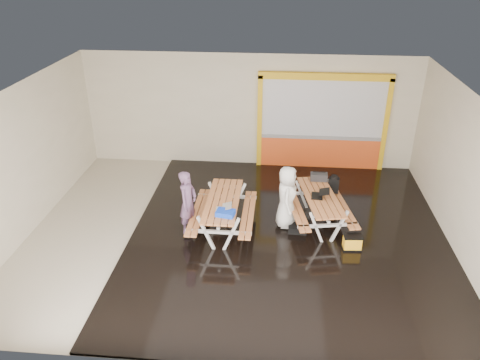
# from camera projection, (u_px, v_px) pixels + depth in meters

# --- Properties ---
(room) EXTENTS (10.02, 8.02, 3.52)m
(room) POSITION_uv_depth(u_px,v_px,m) (236.00, 169.00, 10.50)
(room) COLOR beige
(room) RESTS_ON ground
(deck) EXTENTS (7.50, 7.98, 0.05)m
(deck) POSITION_uv_depth(u_px,v_px,m) (288.00, 235.00, 11.18)
(deck) COLOR black
(deck) RESTS_ON room
(kiosk) EXTENTS (3.88, 0.16, 3.00)m
(kiosk) POSITION_uv_depth(u_px,v_px,m) (322.00, 124.00, 13.95)
(kiosk) COLOR #F3561E
(kiosk) RESTS_ON room
(picnic_table_left) EXTENTS (1.51, 2.19, 0.88)m
(picnic_table_left) POSITION_uv_depth(u_px,v_px,m) (223.00, 207.00, 11.09)
(picnic_table_left) COLOR #C27540
(picnic_table_left) RESTS_ON deck
(picnic_table_right) EXTENTS (1.77, 2.31, 0.84)m
(picnic_table_right) POSITION_uv_depth(u_px,v_px,m) (320.00, 203.00, 11.34)
(picnic_table_right) COLOR #C27540
(picnic_table_right) RESTS_ON deck
(person_left) EXTENTS (0.52, 0.66, 1.57)m
(person_left) POSITION_uv_depth(u_px,v_px,m) (188.00, 202.00, 10.82)
(person_left) COLOR #674869
(person_left) RESTS_ON deck
(person_right) EXTENTS (0.52, 0.78, 1.57)m
(person_right) POSITION_uv_depth(u_px,v_px,m) (287.00, 197.00, 11.13)
(person_right) COLOR white
(person_right) RESTS_ON deck
(laptop_left) EXTENTS (0.39, 0.36, 0.16)m
(laptop_left) POSITION_uv_depth(u_px,v_px,m) (223.00, 209.00, 10.53)
(laptop_left) COLOR silver
(laptop_left) RESTS_ON picnic_table_left
(laptop_right) EXTENTS (0.46, 0.41, 0.18)m
(laptop_right) POSITION_uv_depth(u_px,v_px,m) (320.00, 194.00, 11.20)
(laptop_right) COLOR black
(laptop_right) RESTS_ON picnic_table_right
(blue_pouch) EXTENTS (0.45, 0.35, 0.12)m
(blue_pouch) POSITION_uv_depth(u_px,v_px,m) (225.00, 213.00, 10.35)
(blue_pouch) COLOR blue
(blue_pouch) RESTS_ON picnic_table_left
(toolbox) EXTENTS (0.43, 0.22, 0.25)m
(toolbox) POSITION_uv_depth(u_px,v_px,m) (319.00, 177.00, 11.95)
(toolbox) COLOR black
(toolbox) RESTS_ON picnic_table_right
(backpack) EXTENTS (0.30, 0.22, 0.47)m
(backpack) POSITION_uv_depth(u_px,v_px,m) (334.00, 184.00, 11.95)
(backpack) COLOR black
(backpack) RESTS_ON picnic_table_right
(dark_case) EXTENTS (0.45, 0.35, 0.17)m
(dark_case) POSITION_uv_depth(u_px,v_px,m) (297.00, 228.00, 11.24)
(dark_case) COLOR black
(dark_case) RESTS_ON deck
(fluke_bag) EXTENTS (0.43, 0.30, 0.36)m
(fluke_bag) POSITION_uv_depth(u_px,v_px,m) (352.00, 243.00, 10.56)
(fluke_bag) COLOR black
(fluke_bag) RESTS_ON deck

